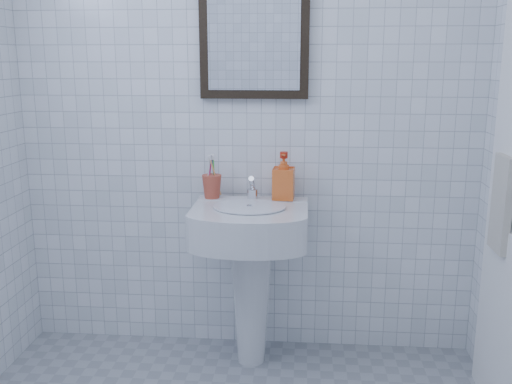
{
  "coord_description": "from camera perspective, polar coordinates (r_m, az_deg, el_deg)",
  "views": [
    {
      "loc": [
        0.27,
        -1.48,
        1.42
      ],
      "look_at": [
        0.07,
        0.86,
        0.87
      ],
      "focal_mm": 40.0,
      "sensor_mm": 36.0,
      "label": 1
    }
  ],
  "objects": [
    {
      "name": "towel_ring",
      "position": [
        2.38,
        24.19,
        3.09
      ],
      "size": [
        0.01,
        0.18,
        0.18
      ],
      "primitive_type": "torus",
      "rotation": [
        0.0,
        1.57,
        0.0
      ],
      "color": "silver",
      "rests_on": "wall_right"
    },
    {
      "name": "wall_mirror",
      "position": [
        2.68,
        -0.19,
        15.96
      ],
      "size": [
        0.5,
        0.04,
        0.62
      ],
      "color": "black",
      "rests_on": "wall_back"
    },
    {
      "name": "soap_dispenser",
      "position": [
        2.64,
        2.78,
        1.61
      ],
      "size": [
        0.1,
        0.11,
        0.22
      ],
      "primitive_type": "imported",
      "rotation": [
        0.0,
        0.0,
        -0.06
      ],
      "color": "red",
      "rests_on": "washbasin"
    },
    {
      "name": "wall_back",
      "position": [
        2.7,
        -0.93,
        9.56
      ],
      "size": [
        2.2,
        0.02,
        2.5
      ],
      "primitive_type": "cube",
      "color": "white",
      "rests_on": "ground"
    },
    {
      "name": "hand_towel",
      "position": [
        2.41,
        23.35,
        -1.11
      ],
      "size": [
        0.03,
        0.16,
        0.38
      ],
      "primitive_type": "cube",
      "color": "beige",
      "rests_on": "towel_ring"
    },
    {
      "name": "faucet",
      "position": [
        2.64,
        -0.37,
        0.24
      ],
      "size": [
        0.05,
        0.11,
        0.12
      ],
      "color": "silver",
      "rests_on": "washbasin"
    },
    {
      "name": "washbasin",
      "position": [
        2.63,
        -0.55,
        -6.6
      ],
      "size": [
        0.51,
        0.38,
        0.79
      ],
      "color": "silver",
      "rests_on": "ground"
    },
    {
      "name": "toothbrush_cup",
      "position": [
        2.68,
        -4.43,
        0.56
      ],
      "size": [
        0.12,
        0.12,
        0.11
      ],
      "primitive_type": null,
      "rotation": [
        0.0,
        0.0,
        -0.35
      ],
      "color": "#B3452F",
      "rests_on": "washbasin"
    }
  ]
}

